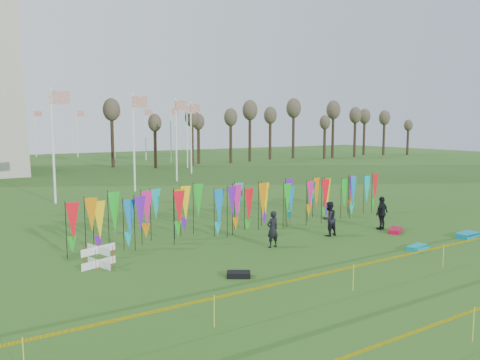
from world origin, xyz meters
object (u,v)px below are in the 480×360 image
box_kite (99,257)px  kite_bag_black (239,274)px  person_left (273,229)px  kite_bag_teal (467,235)px  kite_bag_red (395,230)px  kite_bag_turquoise (418,248)px  person_mid (329,219)px  person_right (382,213)px

box_kite → kite_bag_black: 5.50m
person_left → kite_bag_teal: bearing=155.2°
person_left → kite_bag_red: (7.00, -1.01, -0.72)m
person_left → kite_bag_turquoise: bearing=139.7°
box_kite → kite_bag_turquoise: size_ratio=0.80×
person_mid → kite_bag_red: (3.38, -1.28, -0.75)m
kite_bag_black → kite_bag_teal: kite_bag_teal is taller
kite_bag_teal → person_left: bearing=158.6°
kite_bag_black → kite_bag_teal: bearing=-4.1°
person_left → person_right: person_right is taller
person_left → person_mid: size_ratio=0.96×
box_kite → kite_bag_red: 14.57m
kite_bag_turquoise → kite_bag_black: 8.60m
person_right → kite_bag_teal: size_ratio=1.39×
kite_bag_red → person_right: bearing=93.6°
person_left → person_mid: (3.63, 0.27, 0.03)m
person_mid → kite_bag_turquoise: 4.38m
kite_bag_red → kite_bag_teal: size_ratio=0.90×
box_kite → person_left: size_ratio=0.52×
kite_bag_red → person_left: bearing=171.8°
box_kite → kite_bag_red: size_ratio=0.75×
person_mid → kite_bag_red: bearing=155.7°
person_left → kite_bag_black: (-3.47, -2.68, -0.73)m
box_kite → kite_bag_turquoise: (12.46, -4.95, -0.32)m
person_left → kite_bag_teal: person_left is taller
box_kite → person_mid: bearing=-4.6°
kite_bag_red → box_kite: bearing=171.5°
person_mid → kite_bag_teal: bearing=141.3°
person_right → kite_bag_red: (0.06, -0.87, -0.77)m
kite_bag_teal → person_mid: bearing=144.9°
box_kite → kite_bag_black: (3.93, -3.83, -0.33)m
person_right → kite_bag_turquoise: bearing=52.0°
person_right → person_mid: bearing=-17.8°
kite_bag_turquoise → kite_bag_red: kite_bag_turquoise is taller
kite_bag_turquoise → kite_bag_teal: kite_bag_teal is taller
person_mid → person_right: 3.35m
box_kite → person_right: size_ratio=0.49×
person_right → box_kite: bearing=-15.9°
kite_bag_black → person_mid: bearing=22.6°
kite_bag_turquoise → kite_bag_red: (1.95, 2.79, -0.00)m
person_right → kite_bag_teal: 4.12m
kite_bag_turquoise → kite_bag_teal: bearing=3.2°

